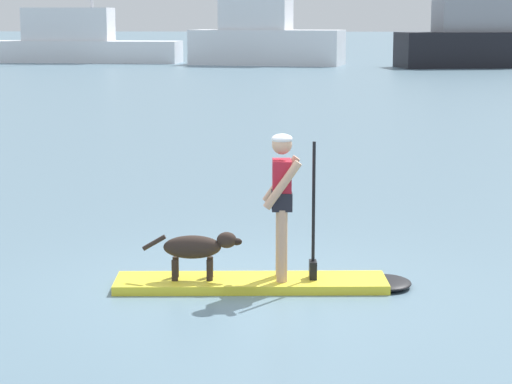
# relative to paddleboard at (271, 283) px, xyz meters

# --- Properties ---
(ground_plane) EXTENTS (400.00, 400.00, 0.00)m
(ground_plane) POSITION_rel_paddleboard_xyz_m (-0.23, -0.02, -0.05)
(ground_plane) COLOR slate
(paddleboard) EXTENTS (3.33, 0.89, 0.10)m
(paddleboard) POSITION_rel_paddleboard_xyz_m (0.00, 0.00, 0.00)
(paddleboard) COLOR yellow
(paddleboard) RESTS_ON ground_plane
(person_paddler) EXTENTS (0.62, 0.50, 1.62)m
(person_paddler) POSITION_rel_paddleboard_xyz_m (0.13, 0.01, 0.99)
(person_paddler) COLOR tan
(person_paddler) RESTS_ON paddleboard
(dog) EXTENTS (1.11, 0.26, 0.53)m
(dog) POSITION_rel_paddleboard_xyz_m (-0.82, -0.05, 0.40)
(dog) COLOR #2D231E
(dog) RESTS_ON paddleboard
(moored_boat_outer) EXTENTS (13.02, 3.74, 11.87)m
(moored_boat_outer) POSITION_rel_paddleboard_xyz_m (-15.03, 54.69, 1.30)
(moored_boat_outer) COLOR white
(moored_boat_outer) RESTS_ON ground_plane
(moored_boat_port) EXTENTS (9.94, 5.21, 4.86)m
(moored_boat_port) POSITION_rel_paddleboard_xyz_m (-2.55, 52.07, 1.56)
(moored_boat_port) COLOR white
(moored_boat_port) RESTS_ON ground_plane
(moored_boat_center) EXTENTS (11.63, 5.36, 4.63)m
(moored_boat_center) POSITION_rel_paddleboard_xyz_m (10.98, 49.78, 1.47)
(moored_boat_center) COLOR black
(moored_boat_center) RESTS_ON ground_plane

